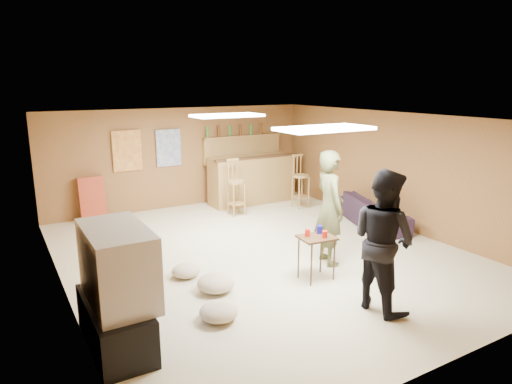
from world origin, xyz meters
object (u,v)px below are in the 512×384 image
tv_body (118,265)px  person_olive (330,208)px  person_black (383,240)px  sofa (373,211)px  bar_counter (252,179)px  tray_table (316,258)px

tv_body → person_olive: size_ratio=0.62×
tv_body → person_black: 3.08m
person_olive → sofa: person_olive is taller
person_black → bar_counter: bearing=-14.8°
tv_body → bar_counter: tv_body is taller
tv_body → sofa: bearing=18.1°
tv_body → person_olive: (3.35, 0.68, -0.02)m
person_black → person_olive: bearing=-16.4°
bar_counter → tray_table: size_ratio=3.15×
tv_body → person_olive: person_olive is taller
person_olive → tray_table: bearing=139.4°
person_olive → sofa: bearing=-49.1°
bar_counter → sofa: 2.97m
tv_body → bar_counter: size_ratio=0.55×
tv_body → person_black: person_black is taller
tv_body → sofa: (5.35, 1.75, -0.63)m
bar_counter → person_black: size_ratio=1.14×
tv_body → tray_table: size_ratio=1.73×
person_black → tv_body: bearing=73.0°
bar_counter → person_olive: size_ratio=1.13×
tv_body → tray_table: 2.88m
bar_counter → person_olive: 3.87m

